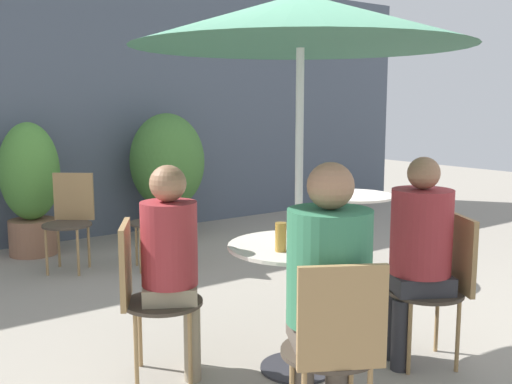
{
  "coord_description": "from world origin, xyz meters",
  "views": [
    {
      "loc": [
        -2.34,
        -2.48,
        1.53
      ],
      "look_at": [
        -0.21,
        0.42,
        0.99
      ],
      "focal_mm": 42.0,
      "sensor_mm": 36.0,
      "label": 1
    }
  ],
  "objects_px": {
    "cafe_table_near": "(298,274)",
    "bistro_chair_0": "(144,287)",
    "beer_glass_0": "(305,221)",
    "beer_glass_1": "(281,237)",
    "seated_person_0": "(172,252)",
    "potted_plant_0": "(30,184)",
    "umbrella": "(301,21)",
    "cafe_table_far": "(352,216)",
    "bistro_chair_2": "(442,276)",
    "potted_plant_1": "(167,166)",
    "bistro_chair_1": "(336,340)",
    "seated_person_2": "(418,244)",
    "bistro_chair_3": "(71,213)",
    "bistro_chair_4": "(164,212)",
    "seated_person_1": "(328,281)"
  },
  "relations": [
    {
      "from": "bistro_chair_3",
      "to": "beer_glass_0",
      "type": "relative_size",
      "value": 4.46
    },
    {
      "from": "beer_glass_0",
      "to": "potted_plant_1",
      "type": "bearing_deg",
      "value": 75.2
    },
    {
      "from": "bistro_chair_1",
      "to": "bistro_chair_4",
      "type": "distance_m",
      "value": 3.23
    },
    {
      "from": "cafe_table_near",
      "to": "potted_plant_0",
      "type": "height_order",
      "value": "potted_plant_0"
    },
    {
      "from": "potted_plant_1",
      "to": "cafe_table_far",
      "type": "bearing_deg",
      "value": -77.66
    },
    {
      "from": "bistro_chair_4",
      "to": "seated_person_2",
      "type": "height_order",
      "value": "seated_person_2"
    },
    {
      "from": "bistro_chair_0",
      "to": "bistro_chair_3",
      "type": "relative_size",
      "value": 1.0
    },
    {
      "from": "cafe_table_near",
      "to": "bistro_chair_0",
      "type": "xyz_separation_m",
      "value": [
        -0.74,
        0.42,
        -0.04
      ]
    },
    {
      "from": "bistro_chair_3",
      "to": "seated_person_0",
      "type": "bearing_deg",
      "value": -57.39
    },
    {
      "from": "beer_glass_0",
      "to": "umbrella",
      "type": "bearing_deg",
      "value": -142.96
    },
    {
      "from": "beer_glass_0",
      "to": "cafe_table_near",
      "type": "bearing_deg",
      "value": -142.96
    },
    {
      "from": "bistro_chair_0",
      "to": "seated_person_2",
      "type": "relative_size",
      "value": 0.72
    },
    {
      "from": "bistro_chair_2",
      "to": "potted_plant_1",
      "type": "relative_size",
      "value": 0.63
    },
    {
      "from": "seated_person_1",
      "to": "bistro_chair_0",
      "type": "bearing_deg",
      "value": -39.35
    },
    {
      "from": "seated_person_0",
      "to": "potted_plant_0",
      "type": "height_order",
      "value": "potted_plant_0"
    },
    {
      "from": "cafe_table_near",
      "to": "seated_person_1",
      "type": "distance_m",
      "value": 0.72
    },
    {
      "from": "cafe_table_near",
      "to": "beer_glass_0",
      "type": "relative_size",
      "value": 4.03
    },
    {
      "from": "cafe_table_far",
      "to": "bistro_chair_3",
      "type": "relative_size",
      "value": 0.84
    },
    {
      "from": "potted_plant_0",
      "to": "umbrella",
      "type": "height_order",
      "value": "umbrella"
    },
    {
      "from": "cafe_table_near",
      "to": "seated_person_2",
      "type": "distance_m",
      "value": 0.72
    },
    {
      "from": "cafe_table_near",
      "to": "potted_plant_1",
      "type": "relative_size",
      "value": 0.56
    },
    {
      "from": "cafe_table_far",
      "to": "umbrella",
      "type": "xyz_separation_m",
      "value": [
        -1.57,
        -1.13,
        1.41
      ]
    },
    {
      "from": "cafe_table_near",
      "to": "bistro_chair_1",
      "type": "distance_m",
      "value": 0.86
    },
    {
      "from": "bistro_chair_0",
      "to": "bistro_chair_4",
      "type": "xyz_separation_m",
      "value": [
        1.15,
        1.96,
        0.0
      ]
    },
    {
      "from": "seated_person_0",
      "to": "beer_glass_0",
      "type": "bearing_deg",
      "value": -77.73
    },
    {
      "from": "bistro_chair_0",
      "to": "bistro_chair_4",
      "type": "height_order",
      "value": "same"
    },
    {
      "from": "bistro_chair_3",
      "to": "bistro_chair_4",
      "type": "bearing_deg",
      "value": 5.52
    },
    {
      "from": "beer_glass_0",
      "to": "beer_glass_1",
      "type": "xyz_separation_m",
      "value": [
        -0.32,
        -0.17,
        -0.02
      ]
    },
    {
      "from": "potted_plant_1",
      "to": "cafe_table_near",
      "type": "bearing_deg",
      "value": -106.58
    },
    {
      "from": "bistro_chair_2",
      "to": "seated_person_2",
      "type": "relative_size",
      "value": 0.72
    },
    {
      "from": "cafe_table_far",
      "to": "beer_glass_0",
      "type": "bearing_deg",
      "value": -144.41
    },
    {
      "from": "cafe_table_far",
      "to": "bistro_chair_3",
      "type": "xyz_separation_m",
      "value": [
        -1.87,
        1.73,
        -0.02
      ]
    },
    {
      "from": "seated_person_1",
      "to": "beer_glass_1",
      "type": "bearing_deg",
      "value": -77.77
    },
    {
      "from": "cafe_table_near",
      "to": "bistro_chair_1",
      "type": "relative_size",
      "value": 0.9
    },
    {
      "from": "beer_glass_0",
      "to": "cafe_table_far",
      "type": "bearing_deg",
      "value": 35.59
    },
    {
      "from": "beer_glass_1",
      "to": "cafe_table_far",
      "type": "bearing_deg",
      "value": 34.29
    },
    {
      "from": "beer_glass_0",
      "to": "potted_plant_1",
      "type": "height_order",
      "value": "potted_plant_1"
    },
    {
      "from": "cafe_table_far",
      "to": "seated_person_1",
      "type": "xyz_separation_m",
      "value": [
        -1.91,
        -1.74,
        0.2
      ]
    },
    {
      "from": "potted_plant_0",
      "to": "beer_glass_1",
      "type": "bearing_deg",
      "value": -85.79
    },
    {
      "from": "cafe_table_near",
      "to": "beer_glass_1",
      "type": "height_order",
      "value": "beer_glass_1"
    },
    {
      "from": "cafe_table_near",
      "to": "bistro_chair_3",
      "type": "height_order",
      "value": "bistro_chair_3"
    },
    {
      "from": "bistro_chair_3",
      "to": "potted_plant_1",
      "type": "relative_size",
      "value": 0.63
    },
    {
      "from": "bistro_chair_2",
      "to": "potted_plant_1",
      "type": "height_order",
      "value": "potted_plant_1"
    },
    {
      "from": "bistro_chair_2",
      "to": "beer_glass_1",
      "type": "distance_m",
      "value": 1.03
    },
    {
      "from": "bistro_chair_4",
      "to": "seated_person_0",
      "type": "relative_size",
      "value": 0.74
    },
    {
      "from": "bistro_chair_4",
      "to": "potted_plant_0",
      "type": "bearing_deg",
      "value": -126.57
    },
    {
      "from": "umbrella",
      "to": "cafe_table_near",
      "type": "bearing_deg",
      "value": 8.88
    },
    {
      "from": "beer_glass_0",
      "to": "seated_person_0",
      "type": "bearing_deg",
      "value": 162.79
    },
    {
      "from": "bistro_chair_4",
      "to": "beer_glass_1",
      "type": "height_order",
      "value": "beer_glass_1"
    },
    {
      "from": "bistro_chair_4",
      "to": "seated_person_2",
      "type": "bearing_deg",
      "value": 23.2
    }
  ]
}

